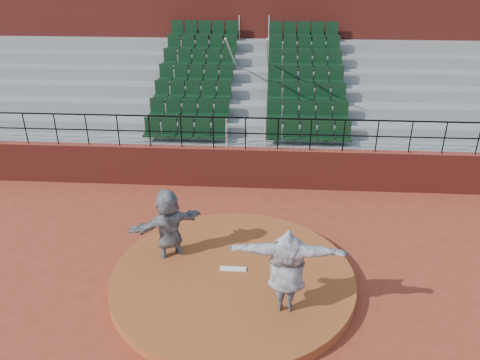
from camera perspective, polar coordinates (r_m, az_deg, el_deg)
name	(u,v)px	position (r m, az deg, el deg)	size (l,w,h in m)	color
ground	(233,282)	(10.93, -0.89, -12.36)	(90.00, 90.00, 0.00)	#933721
pitchers_mound	(233,278)	(10.85, -0.90, -11.84)	(5.50, 5.50, 0.25)	#9C4B23
pitching_rubber	(233,269)	(10.89, -0.84, -10.78)	(0.60, 0.15, 0.03)	white
boundary_wall	(245,167)	(14.90, 0.64, 1.54)	(24.00, 0.30, 1.30)	maroon
wall_railing	(245,126)	(14.39, 0.67, 6.56)	(24.04, 0.05, 1.03)	black
seating_deck	(251,110)	(18.04, 1.32, 8.54)	(24.00, 5.97, 4.63)	gray
press_box_facade	(255,37)	(21.43, 1.88, 17.07)	(24.00, 3.00, 7.10)	maroon
pitcher	(287,270)	(9.36, 5.70, -10.85)	(2.29, 0.62, 1.86)	black
fielder	(169,228)	(11.15, -8.70, -5.76)	(1.81, 0.58, 1.96)	black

